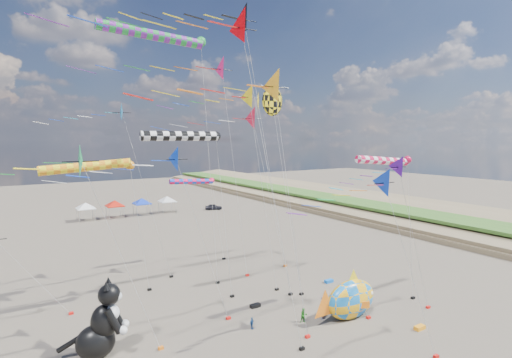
{
  "coord_description": "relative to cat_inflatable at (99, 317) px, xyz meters",
  "views": [
    {
      "loc": [
        -17.97,
        -15.08,
        14.46
      ],
      "look_at": [
        -0.74,
        12.0,
        11.26
      ],
      "focal_mm": 28.0,
      "sensor_mm": 36.0,
      "label": 1
    }
  ],
  "objects": [
    {
      "name": "delta_kite_0",
      "position": [
        13.49,
        -12.4,
        8.97
      ],
      "size": [
        11.06,
        1.92,
        12.91
      ],
      "color": "#113AC2",
      "rests_on": "ground"
    },
    {
      "name": "delta_kite_1",
      "position": [
        6.52,
        -6.83,
        18.31
      ],
      "size": [
        14.72,
        2.44,
        22.48
      ],
      "color": "#D10207",
      "rests_on": "ground"
    },
    {
      "name": "delta_kite_2",
      "position": [
        9.82,
        -5.73,
        15.01
      ],
      "size": [
        11.6,
        2.43,
        19.14
      ],
      "color": "#FFAB1D",
      "rests_on": "ground"
    },
    {
      "name": "delta_kite_3",
      "position": [
        11.63,
        7.96,
        18.51
      ],
      "size": [
        16.4,
        2.66,
        22.77
      ],
      "color": "#E31461",
      "rests_on": "ground"
    },
    {
      "name": "delta_kite_4",
      "position": [
        12.5,
        3.0,
        15.31
      ],
      "size": [
        11.28,
        2.35,
        19.4
      ],
      "color": "yellow",
      "rests_on": "ground"
    },
    {
      "name": "delta_kite_5",
      "position": [
        17.11,
        8.36,
        13.82
      ],
      "size": [
        13.93,
        2.69,
        18.05
      ],
      "color": "red",
      "rests_on": "ground"
    },
    {
      "name": "delta_kite_6",
      "position": [
        12.62,
        1.34,
        21.63
      ],
      "size": [
        13.44,
        2.76,
        25.88
      ],
      "color": "black",
      "rests_on": "ground"
    },
    {
      "name": "delta_kite_7",
      "position": [
        -2.17,
        -1.53,
        10.33
      ],
      "size": [
        13.28,
        2.22,
        14.38
      ],
      "color": "#1A8C4C",
      "rests_on": "ground"
    },
    {
      "name": "delta_kite_8",
      "position": [
        -5.19,
        7.81,
        4.07
      ],
      "size": [
        8.98,
        1.79,
        7.93
      ],
      "color": "orange",
      "rests_on": "ground"
    },
    {
      "name": "delta_kite_9",
      "position": [
        19.67,
        -7.33,
        9.48
      ],
      "size": [
        11.06,
        1.79,
        13.38
      ],
      "color": "#4A1188",
      "rests_on": "ground"
    },
    {
      "name": "delta_kite_10",
      "position": [
        4.17,
        11.89,
        14.16
      ],
      "size": [
        11.36,
        1.98,
        18.13
      ],
      "color": "#1A7AB4",
      "rests_on": "ground"
    },
    {
      "name": "delta_kite_11",
      "position": [
        4.35,
        0.04,
        10.13
      ],
      "size": [
        12.1,
        1.98,
        14.11
      ],
      "color": "#0535C5",
      "rests_on": "ground"
    },
    {
      "name": "windsock_0",
      "position": [
        1.59,
        9.53,
        9.44
      ],
      "size": [
        9.09,
        0.87,
        12.54
      ],
      "color": "orange",
      "rests_on": "ground"
    },
    {
      "name": "windsock_1",
      "position": [
        21.7,
        -5.34,
        10.0
      ],
      "size": [
        7.89,
        0.66,
        13.05
      ],
      "color": "#CF0E3E",
      "rests_on": "ground"
    },
    {
      "name": "windsock_2",
      "position": [
        7.08,
        7.66,
        20.76
      ],
      "size": [
        10.95,
        0.95,
        23.93
      ],
      "color": "green",
      "rests_on": "ground"
    },
    {
      "name": "windsock_3",
      "position": [
        7.95,
        3.84,
        12.03
      ],
      "size": [
        8.15,
        0.83,
        15.14
      ],
      "color": "black",
      "rests_on": "ground"
    },
    {
      "name": "windsock_4",
      "position": [
        13.36,
        14.54,
        6.98
      ],
      "size": [
        6.75,
        0.61,
        10.01
      ],
      "color": "#F2114C",
      "rests_on": "ground"
    },
    {
      "name": "angelfish_kite",
      "position": [
        15.77,
        2.81,
        15.1
      ],
      "size": [
        3.74,
        3.02,
        19.2
      ],
      "color": "yellow",
      "rests_on": "ground"
    },
    {
      "name": "cat_inflatable",
      "position": [
        0.0,
        0.0,
        0.0
      ],
      "size": [
        4.33,
        3.23,
        5.25
      ],
      "primitive_type": null,
      "rotation": [
        0.0,
        0.0,
        -0.38
      ],
      "color": "black",
      "rests_on": "ground"
    },
    {
      "name": "fish_inflatable",
      "position": [
        18.37,
        -4.96,
        -1.12
      ],
      "size": [
        6.43,
        2.11,
        4.1
      ],
      "color": "blue",
      "rests_on": "ground"
    },
    {
      "name": "person_adult",
      "position": [
        16.29,
        -4.05,
        -1.69
      ],
      "size": [
        0.8,
        0.68,
        1.87
      ],
      "primitive_type": "imported",
      "rotation": [
        0.0,
        0.0,
        0.4
      ],
      "color": "slate",
      "rests_on": "ground"
    },
    {
      "name": "child_green",
      "position": [
        14.58,
        -3.65,
        -2.04
      ],
      "size": [
        0.65,
        0.56,
        1.16
      ],
      "primitive_type": "imported",
      "rotation": [
        0.0,
        0.0,
        -0.25
      ],
      "color": "#1E7E1A",
      "rests_on": "ground"
    },
    {
      "name": "child_blue",
      "position": [
        10.53,
        -2.38,
        -2.16
      ],
      "size": [
        0.59,
        0.43,
        0.93
      ],
      "primitive_type": "imported",
      "rotation": [
        0.0,
        0.0,
        0.41
      ],
      "color": "#214B8D",
      "rests_on": "ground"
    },
    {
      "name": "kite_bag_0",
      "position": [
        21.29,
        -9.33,
        -2.47
      ],
      "size": [
        0.9,
        0.44,
        0.3
      ],
      "primitive_type": "cube",
      "color": "orange",
      "rests_on": "ground"
    },
    {
      "name": "kite_bag_1",
      "position": [
        12.87,
        0.82,
        -2.47
      ],
      "size": [
        0.9,
        0.44,
        0.3
      ],
      "primitive_type": "cube",
      "color": "black",
      "rests_on": "ground"
    },
    {
      "name": "kite_bag_3",
      "position": [
        22.36,
        1.86,
        -2.47
      ],
      "size": [
        0.9,
        0.44,
        0.3
      ],
      "primitive_type": "cube",
      "color": "blue",
      "rests_on": "ground"
    },
    {
      "name": "tent_row",
      "position": [
        14.58,
        47.87,
        0.53
      ],
      "size": [
        19.2,
        4.2,
        3.8
      ],
      "color": "white",
      "rests_on": "ground"
    },
    {
      "name": "parked_car",
      "position": [
        31.25,
        45.87,
        -2.03
      ],
      "size": [
        3.73,
        2.75,
        1.18
      ],
      "primitive_type": "imported",
      "rotation": [
        0.0,
        0.0,
        1.13
      ],
      "color": "#26262D",
      "rests_on": "ground"
    }
  ]
}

